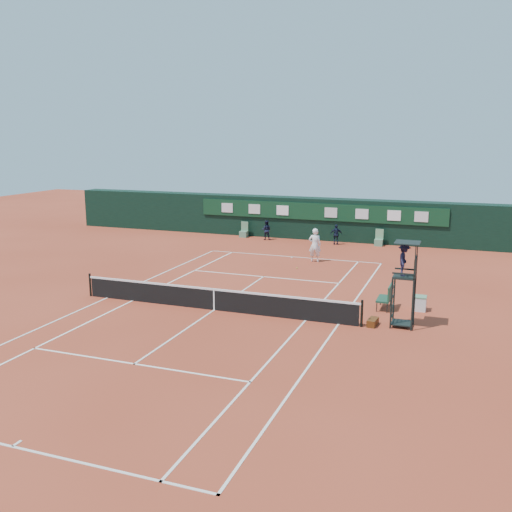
{
  "coord_description": "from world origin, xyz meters",
  "views": [
    {
      "loc": [
        9.95,
        -21.66,
        7.41
      ],
      "look_at": [
        -0.28,
        6.0,
        1.2
      ],
      "focal_mm": 40.0,
      "sensor_mm": 36.0,
      "label": 1
    }
  ],
  "objects_px": {
    "player": "(315,245)",
    "player_bench": "(387,296)",
    "cooler": "(419,303)",
    "tennis_net": "(214,299)",
    "umpire_chair": "(405,266)"
  },
  "relations": [
    {
      "from": "cooler",
      "to": "player_bench",
      "type": "bearing_deg",
      "value": -167.68
    },
    {
      "from": "tennis_net",
      "to": "cooler",
      "type": "relative_size",
      "value": 20.0
    },
    {
      "from": "cooler",
      "to": "player",
      "type": "xyz_separation_m",
      "value": [
        -6.75,
        7.98,
        0.69
      ]
    },
    {
      "from": "umpire_chair",
      "to": "player_bench",
      "type": "distance_m",
      "value": 2.98
    },
    {
      "from": "player",
      "to": "umpire_chair",
      "type": "bearing_deg",
      "value": 112.06
    },
    {
      "from": "tennis_net",
      "to": "cooler",
      "type": "distance_m",
      "value": 8.91
    },
    {
      "from": "player_bench",
      "to": "player",
      "type": "relative_size",
      "value": 0.59
    },
    {
      "from": "umpire_chair",
      "to": "player_bench",
      "type": "xyz_separation_m",
      "value": [
        -0.89,
        2.15,
        -1.86
      ]
    },
    {
      "from": "player",
      "to": "player_bench",
      "type": "bearing_deg",
      "value": 114.03
    },
    {
      "from": "tennis_net",
      "to": "player_bench",
      "type": "xyz_separation_m",
      "value": [
        6.99,
        2.76,
        0.09
      ]
    },
    {
      "from": "player_bench",
      "to": "cooler",
      "type": "height_order",
      "value": "player_bench"
    },
    {
      "from": "tennis_net",
      "to": "player_bench",
      "type": "relative_size",
      "value": 10.75
    },
    {
      "from": "tennis_net",
      "to": "cooler",
      "type": "bearing_deg",
      "value": 20.07
    },
    {
      "from": "tennis_net",
      "to": "player_bench",
      "type": "bearing_deg",
      "value": 21.52
    },
    {
      "from": "tennis_net",
      "to": "player_bench",
      "type": "distance_m",
      "value": 7.52
    }
  ]
}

